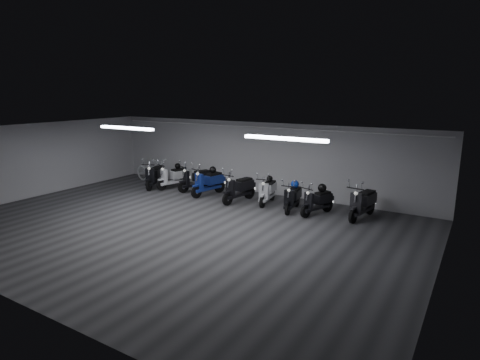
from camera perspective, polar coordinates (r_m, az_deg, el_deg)
The scene contains 24 objects.
floor at distance 12.22m, azimuth -8.91°, elevation -6.66°, with size 14.00×10.00×0.01m, color #333335.
ceiling at distance 11.61m, azimuth -9.38°, elevation 6.56°, with size 14.00×10.00×0.01m, color gray.
back_wall at distance 15.89m, azimuth 2.68°, elevation 3.18°, with size 14.00×0.01×2.80m, color #AFAFB2.
front_wall at distance 8.82m, azimuth -30.90°, elevation -6.32°, with size 14.00×0.01×2.80m, color #AFAFB2.
left_wall at distance 17.18m, azimuth -27.21°, elevation 2.51°, with size 0.01×10.00×2.80m, color #AFAFB2.
right_wall at distance 9.11m, azimuth 26.77°, elevation -5.29°, with size 0.01×10.00×2.80m, color #AFAFB2.
fluor_strip_left at distance 14.41m, azimuth -15.88°, elevation 7.13°, with size 2.40×0.18×0.08m, color white.
fluor_strip_right at distance 10.81m, azimuth 6.40°, elevation 5.88°, with size 2.40×0.18×0.08m, color white.
conduit at distance 15.66m, azimuth 2.57°, elevation 7.55°, with size 0.05×0.05×13.60m, color white.
scooter_1 at distance 17.12m, azimuth -12.11°, elevation 1.12°, with size 0.60×1.81×1.34m, color black, non-canonical shape.
scooter_2 at distance 16.90m, azimuth -9.51°, elevation 0.97°, with size 0.57×1.72×1.28m, color white, non-canonical shape.
scooter_3 at distance 16.31m, azimuth -6.32°, elevation 0.70°, with size 0.59×1.76×1.31m, color black, non-canonical shape.
scooter_4 at distance 15.57m, azimuth -4.56°, elevation 0.26°, with size 0.61×1.82×1.36m, color navy, non-canonical shape.
scooter_5 at distance 14.57m, azimuth -0.17°, elevation -0.59°, with size 0.60×1.80×1.34m, color black, non-canonical shape.
scooter_6 at distance 14.37m, azimuth 3.94°, elevation -1.01°, with size 0.56×1.67×1.24m, color #BCBDC1, non-canonical shape.
scooter_7 at distance 13.63m, azimuth 7.51°, elevation -1.93°, with size 0.54×1.61×1.20m, color black, non-canonical shape.
scooter_8 at distance 13.32m, azimuth 10.94°, elevation -2.43°, with size 0.53×1.59×1.19m, color black, non-canonical shape.
scooter_9 at distance 13.24m, azimuth 17.09°, elevation -2.46°, with size 0.61×1.83×1.36m, color black, non-canonical shape.
bicycle at distance 18.13m, azimuth -12.44°, elevation 1.71°, with size 0.73×2.06×1.33m, color white.
helmet_0 at distance 13.41m, azimuth 11.62°, elevation -1.10°, with size 0.29×0.29×0.29m, color black.
helmet_1 at distance 14.53m, azimuth 4.25°, elevation 0.20°, with size 0.23×0.23×0.23m, color black.
helmet_2 at distance 13.78m, azimuth 7.81°, elevation -0.59°, with size 0.27×0.27×0.27m, color #0E2D9A.
helmet_3 at distance 16.98m, azimuth -8.87°, elevation 1.99°, with size 0.24×0.24×0.24m, color black.
helmet_4 at distance 15.68m, azimuth -3.90°, elevation 1.47°, with size 0.27×0.27×0.27m, color black.
Camera 1 is at (7.57, -8.72, 3.98)m, focal length 29.97 mm.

